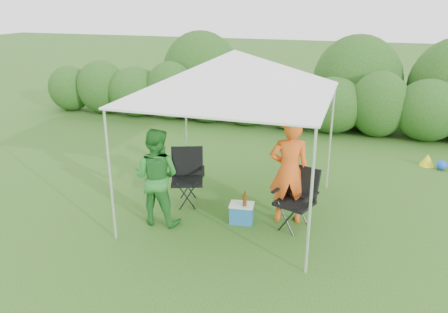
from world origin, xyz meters
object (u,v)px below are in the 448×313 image
(man, at_px, (289,171))
(cooler, at_px, (242,213))
(chair_left, at_px, (187,172))
(canopy, at_px, (234,73))
(chair_right, at_px, (298,194))
(woman, at_px, (156,177))

(man, distance_m, cooler, 1.07)
(chair_left, relative_size, cooler, 2.36)
(canopy, xyz_separation_m, chair_left, (-0.92, 0.10, -1.88))
(canopy, distance_m, chair_right, 2.23)
(chair_right, relative_size, woman, 0.61)
(canopy, relative_size, chair_right, 3.07)
(canopy, relative_size, chair_left, 3.02)
(canopy, bearing_deg, man, -4.63)
(man, height_order, woman, man)
(chair_right, height_order, cooler, chair_right)
(woman, xyz_separation_m, cooler, (1.36, 0.41, -0.66))
(cooler, bearing_deg, chair_left, 150.75)
(canopy, relative_size, woman, 1.87)
(chair_right, relative_size, man, 0.56)
(man, bearing_deg, woman, 5.25)
(chair_right, bearing_deg, cooler, -149.05)
(chair_right, bearing_deg, chair_left, -168.17)
(canopy, distance_m, cooler, 2.34)
(canopy, xyz_separation_m, woman, (-1.10, -0.79, -1.64))
(chair_left, bearing_deg, cooler, -42.40)
(canopy, height_order, chair_left, canopy)
(chair_left, distance_m, cooler, 1.34)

